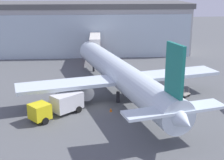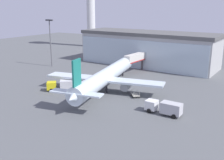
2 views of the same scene
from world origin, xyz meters
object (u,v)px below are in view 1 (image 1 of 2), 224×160
(jet_bridge, at_px, (95,41))
(catering_truck, at_px, (59,105))
(baggage_cart, at_px, (180,93))
(safety_cone_wingtip, at_px, (35,105))
(airplane, at_px, (121,75))
(safety_cone_nose, at_px, (111,110))

(jet_bridge, distance_m, catering_truck, 29.14)
(baggage_cart, distance_m, safety_cone_wingtip, 21.57)
(airplane, height_order, catering_truck, airplane)
(safety_cone_nose, distance_m, safety_cone_wingtip, 10.73)
(jet_bridge, distance_m, baggage_cart, 25.87)
(safety_cone_wingtip, bearing_deg, safety_cone_nose, -15.70)
(catering_truck, height_order, safety_cone_nose, catering_truck)
(airplane, xyz_separation_m, safety_cone_wingtip, (-12.45, -2.74, -3.21))
(airplane, xyz_separation_m, safety_cone_nose, (-2.11, -5.65, -3.21))
(safety_cone_wingtip, bearing_deg, baggage_cart, 5.22)
(jet_bridge, bearing_deg, safety_cone_nose, -175.34)
(catering_truck, relative_size, safety_cone_wingtip, 12.90)
(baggage_cart, xyz_separation_m, safety_cone_wingtip, (-21.48, -1.96, -0.23))
(jet_bridge, xyz_separation_m, airplane, (2.30, -22.11, -1.15))
(airplane, bearing_deg, baggage_cart, -106.94)
(jet_bridge, relative_size, airplane, 0.29)
(baggage_cart, relative_size, safety_cone_wingtip, 5.75)
(jet_bridge, xyz_separation_m, baggage_cart, (11.34, -22.89, -4.13))
(catering_truck, bearing_deg, airplane, 176.03)
(safety_cone_nose, bearing_deg, airplane, 69.48)
(airplane, xyz_separation_m, baggage_cart, (9.03, -0.78, -2.99))
(catering_truck, distance_m, safety_cone_nose, 6.95)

